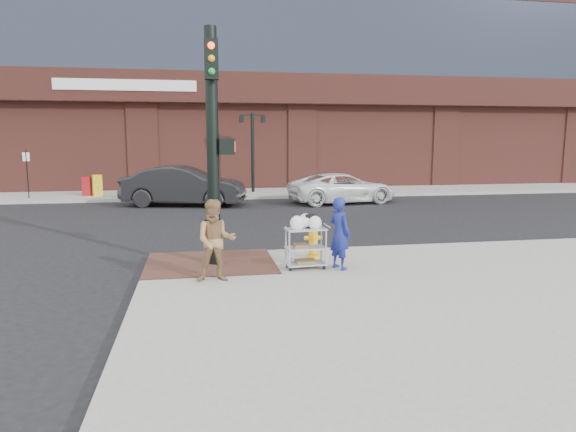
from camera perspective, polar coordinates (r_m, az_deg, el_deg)
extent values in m
plane|color=black|center=(10.69, -5.21, -6.99)|extent=(220.00, 220.00, 0.00)
cube|color=gray|center=(44.41, 7.43, 4.91)|extent=(65.00, 36.00, 0.15)
cube|color=#4C2924|center=(11.49, -8.61, -5.15)|extent=(2.80, 2.40, 0.01)
cylinder|color=black|center=(26.43, -3.95, 7.01)|extent=(0.16, 0.16, 4.00)
cube|color=black|center=(26.45, -3.99, 11.13)|extent=(1.20, 0.06, 0.06)
cube|color=black|center=(26.38, -5.20, 10.69)|extent=(0.22, 0.22, 0.35)
cube|color=black|center=(26.50, -2.78, 10.70)|extent=(0.22, 0.22, 0.35)
cylinder|color=black|center=(26.45, -26.98, 4.15)|extent=(0.05, 0.05, 2.20)
cylinder|color=black|center=(11.07, -8.36, 7.38)|extent=(0.26, 0.26, 5.00)
cube|color=black|center=(11.08, -6.80, 7.67)|extent=(0.32, 0.28, 0.34)
cube|color=#FF260C|center=(11.10, -5.97, 7.69)|extent=(0.02, 0.18, 0.22)
cube|color=black|center=(10.91, -8.53, 16.85)|extent=(0.28, 0.18, 0.80)
imported|color=navy|center=(10.78, 5.76, -1.91)|extent=(0.57, 0.66, 1.52)
imported|color=#966C47|center=(9.87, -8.03, -2.74)|extent=(0.78, 0.62, 1.58)
imported|color=black|center=(22.49, -11.49, 3.28)|extent=(5.46, 2.99, 1.71)
imported|color=white|center=(23.17, 6.07, 3.10)|extent=(5.12, 2.96, 1.34)
cube|color=#9B9BA0|center=(10.74, 1.99, -1.47)|extent=(0.87, 0.53, 0.03)
cube|color=#9B9BA0|center=(10.81, 1.98, -3.54)|extent=(0.87, 0.53, 0.03)
cube|color=#9B9BA0|center=(10.89, 1.97, -5.30)|extent=(0.87, 0.53, 0.03)
cube|color=black|center=(10.78, 2.42, -0.64)|extent=(0.20, 0.13, 0.30)
cube|color=brown|center=(10.78, 1.41, -3.33)|extent=(0.28, 0.31, 0.07)
cube|color=brown|center=(10.88, 1.97, -5.06)|extent=(0.42, 0.33, 0.06)
cylinder|color=yellow|center=(11.85, 2.81, -4.46)|extent=(0.29, 0.29, 0.08)
cylinder|color=yellow|center=(11.77, 2.82, -2.68)|extent=(0.21, 0.21, 0.64)
sphere|color=yellow|center=(11.71, 2.83, -0.99)|extent=(0.23, 0.23, 0.23)
cylinder|color=yellow|center=(11.76, 2.82, -2.44)|extent=(0.42, 0.09, 0.09)
cube|color=maroon|center=(26.51, -21.44, 3.11)|extent=(0.41, 0.38, 0.92)
cube|color=gold|center=(26.24, -20.43, 3.21)|extent=(0.52, 0.50, 1.01)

